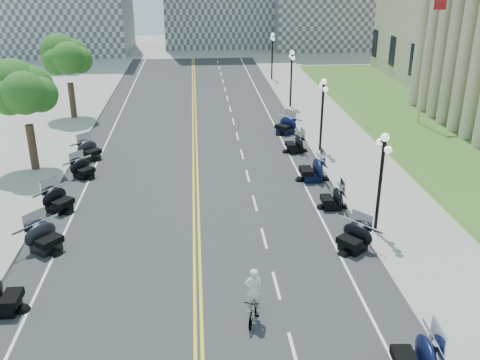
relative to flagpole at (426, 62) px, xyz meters
name	(u,v)px	position (x,y,z in m)	size (l,w,h in m)	color
ground	(198,289)	(-18.00, -22.00, -5.00)	(160.00, 160.00, 0.00)	gray
road	(196,191)	(-18.00, -12.00, -5.00)	(16.00, 90.00, 0.01)	#333335
centerline_yellow_a	(194,190)	(-18.12, -12.00, -4.99)	(0.12, 90.00, 0.00)	yellow
centerline_yellow_b	(198,190)	(-17.88, -12.00, -4.99)	(0.12, 90.00, 0.00)	yellow
edge_line_north	(305,187)	(-11.60, -12.00, -4.99)	(0.12, 90.00, 0.00)	white
edge_line_south	(82,194)	(-24.40, -12.00, -4.99)	(0.12, 90.00, 0.00)	white
lane_dash_5	(294,351)	(-14.80, -26.00, -4.99)	(0.12, 2.00, 0.00)	white
lane_dash_6	(276,285)	(-14.80, -22.00, -4.99)	(0.12, 2.00, 0.00)	white
lane_dash_7	(264,238)	(-14.80, -18.00, -4.99)	(0.12, 2.00, 0.00)	white
lane_dash_8	(255,203)	(-14.80, -14.00, -4.99)	(0.12, 2.00, 0.00)	white
lane_dash_9	(248,176)	(-14.80, -10.00, -4.99)	(0.12, 2.00, 0.00)	white
lane_dash_10	(242,154)	(-14.80, -6.00, -4.99)	(0.12, 2.00, 0.00)	white
lane_dash_11	(237,136)	(-14.80, -2.00, -4.99)	(0.12, 2.00, 0.00)	white
lane_dash_12	(233,121)	(-14.80, 2.00, -4.99)	(0.12, 2.00, 0.00)	white
lane_dash_13	(230,109)	(-14.80, 6.00, -4.99)	(0.12, 2.00, 0.00)	white
lane_dash_14	(227,98)	(-14.80, 10.00, -4.99)	(0.12, 2.00, 0.00)	white
lane_dash_15	(225,89)	(-14.80, 14.00, -4.99)	(0.12, 2.00, 0.00)	white
lane_dash_16	(223,81)	(-14.80, 18.00, -4.99)	(0.12, 2.00, 0.00)	white
lane_dash_17	(221,74)	(-14.80, 22.00, -4.99)	(0.12, 2.00, 0.00)	white
lane_dash_18	(219,68)	(-14.80, 26.00, -4.99)	(0.12, 2.00, 0.00)	white
lane_dash_19	(218,62)	(-14.80, 30.00, -4.99)	(0.12, 2.00, 0.00)	white
sidewalk_north	(374,183)	(-7.50, -12.00, -4.92)	(5.00, 90.00, 0.15)	#9E9991
sidewalk_south	(8,196)	(-28.50, -12.00, -4.92)	(5.00, 90.00, 0.15)	#9E9991
lawn	(432,139)	(-0.50, -4.00, -4.95)	(9.00, 60.00, 0.10)	#356023
street_lamp_2	(380,184)	(-9.40, -18.00, -2.40)	(0.50, 1.20, 4.90)	black
street_lamp_3	(322,115)	(-9.40, -6.00, -2.40)	(0.50, 1.20, 4.90)	black
street_lamp_4	(291,79)	(-9.40, 6.00, -2.40)	(0.50, 1.20, 4.90)	black
street_lamp_5	(272,56)	(-9.40, 18.00, -2.40)	(0.50, 1.20, 4.90)	black
flagpole	(426,62)	(0.00, 0.00, 0.00)	(1.10, 0.20, 10.00)	silver
tree_3	(25,97)	(-28.00, -8.00, -0.25)	(4.80, 4.80, 9.20)	#235619
tree_4	(68,61)	(-28.00, 4.00, -0.25)	(4.80, 4.80, 9.20)	#235619
motorcycle_n_4	(416,356)	(-11.18, -27.38, -4.26)	(2.11, 2.11, 1.48)	black
motorcycle_n_6	(354,237)	(-10.91, -19.45, -4.31)	(1.98, 1.98, 1.39)	black
motorcycle_n_7	(332,197)	(-10.77, -14.95, -4.36)	(1.82, 1.82, 1.27)	black
motorcycle_n_8	(312,168)	(-11.03, -11.02, -4.23)	(2.19, 2.19, 1.53)	black
motorcycle_n_9	(295,143)	(-11.14, -5.87, -4.34)	(1.89, 1.89, 1.33)	black
motorcycle_n_10	(285,125)	(-11.10, -1.58, -4.29)	(2.03, 2.03, 1.42)	black
motorcycle_s_5	(2,295)	(-25.26, -22.87, -4.28)	(2.05, 2.05, 1.44)	black
motorcycle_s_6	(45,236)	(-24.84, -18.30, -4.27)	(2.08, 2.08, 1.46)	black
motorcycle_s_7	(59,199)	(-25.17, -14.10, -4.30)	(1.99, 1.99, 1.39)	black
motorcycle_s_8	(83,168)	(-24.78, -9.41, -4.37)	(1.81, 1.81, 1.27)	black
motorcycle_s_9	(90,149)	(-24.94, -6.09, -4.32)	(1.95, 1.95, 1.36)	black
bicycle	(253,308)	(-15.99, -24.18, -4.46)	(0.51, 1.80, 1.08)	#A51414
cyclist_rider	(254,274)	(-15.99, -24.18, -3.00)	(0.67, 0.44, 1.84)	white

